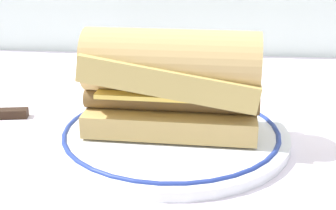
# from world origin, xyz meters

# --- Properties ---
(ground_plane) EXTENTS (1.50, 1.50, 0.00)m
(ground_plane) POSITION_xyz_m (0.00, 0.00, 0.00)
(ground_plane) COLOR white
(plate) EXTENTS (0.28, 0.28, 0.01)m
(plate) POSITION_xyz_m (-0.00, 0.01, 0.01)
(plate) COLOR white
(plate) RESTS_ON ground_plane
(sausage_sandwich) EXTENTS (0.21, 0.09, 0.12)m
(sausage_sandwich) POSITION_xyz_m (-0.00, 0.01, 0.08)
(sausage_sandwich) COLOR tan
(sausage_sandwich) RESTS_ON plate
(salt_shaker) EXTENTS (0.03, 0.03, 0.07)m
(salt_shaker) POSITION_xyz_m (-0.12, 0.26, 0.03)
(salt_shaker) COLOR white
(salt_shaker) RESTS_ON ground_plane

